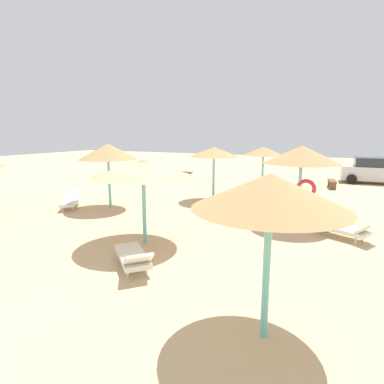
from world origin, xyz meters
The scene contains 14 objects.
ground_plane centered at (0.00, 0.00, 0.00)m, with size 80.00×80.00×0.00m, color #D1B284.
parasol_0 centered at (-4.40, 3.64, 2.53)m, with size 2.61×2.61×2.88m.
parasol_1 centered at (-0.80, 7.14, 2.41)m, with size 2.48×2.48×2.66m.
parasol_2 centered at (-0.38, 0.45, 2.32)m, with size 2.98×2.98×2.58m.
parasol_3 centered at (3.59, 4.55, 2.56)m, with size 2.71×2.71×2.90m.
parasol_6 centered at (3.96, -2.50, 2.45)m, with size 2.43×2.43×2.74m.
parasol_7 centered at (0.76, 10.92, 2.29)m, with size 2.34×2.34×2.55m.
lounger_0 centered at (-6.09, 2.94, 0.31)m, with size 1.65×1.91×0.67m.
lounger_1 centered at (0.82, 6.66, 0.32)m, with size 1.91×0.72×0.73m.
lounger_2 centered at (0.40, -1.23, 0.32)m, with size 1.82×1.76×0.70m.
lounger_3 centered at (5.15, 3.57, 0.32)m, with size 1.98×1.41×0.70m.
bench_0 centered at (4.42, 13.66, 0.35)m, with size 0.61×1.54×0.49m.
bench_1 centered at (-5.84, 13.69, 0.35)m, with size 1.55×0.69×0.49m.
parked_car centered at (6.79, 16.92, 0.82)m, with size 4.09×2.17×1.72m.
Camera 1 is at (4.93, -7.29, 3.34)m, focal length 29.53 mm.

